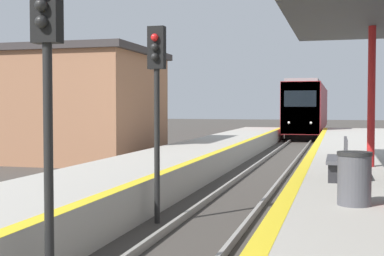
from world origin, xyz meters
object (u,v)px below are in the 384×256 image
object	(u,v)px
signal_near	(47,71)
trash_bin	(354,178)
bench	(340,157)
train	(309,109)
signal_mid	(157,86)

from	to	relation	value
signal_near	trash_bin	distance (m)	5.20
trash_bin	signal_near	bearing A→B (deg)	-140.33
trash_bin	bench	size ratio (longest dim) A/B	0.50
train	signal_near	xyz separation A→B (m)	(-1.01, -42.98, 0.68)
signal_near	trash_bin	world-z (taller)	signal_near
signal_near	signal_mid	bearing A→B (deg)	92.33
signal_mid	bench	distance (m)	4.41
trash_bin	bench	world-z (taller)	bench
signal_near	signal_mid	distance (m)	4.76
signal_near	bench	size ratio (longest dim) A/B	2.36
signal_near	bench	world-z (taller)	signal_near
signal_mid	bench	size ratio (longest dim) A/B	2.36
signal_mid	trash_bin	xyz separation A→B (m)	(4.00, -1.60, -1.63)
train	signal_mid	world-z (taller)	train
trash_bin	bench	xyz separation A→B (m)	(-0.22, 3.24, 0.05)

